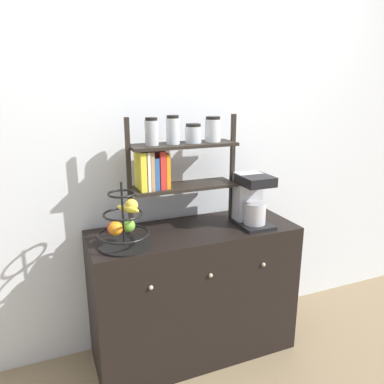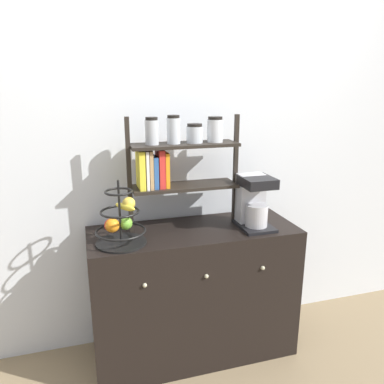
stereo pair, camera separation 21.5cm
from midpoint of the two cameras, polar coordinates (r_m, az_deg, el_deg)
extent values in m
plane|color=#847051|center=(2.49, 4.76, -26.05)|extent=(12.00, 12.00, 0.00)
cube|color=silver|center=(2.37, 0.95, 7.11)|extent=(7.00, 0.05, 2.60)
cube|color=black|center=(2.42, 2.91, -15.05)|extent=(1.24, 0.47, 0.84)
sphere|color=#B2AD8C|center=(2.02, -4.11, -14.07)|extent=(0.02, 0.02, 0.02)
sphere|color=#B2AD8C|center=(2.10, 5.23, -12.74)|extent=(0.02, 0.02, 0.02)
sphere|color=#B2AD8C|center=(2.24, 13.52, -11.27)|extent=(0.02, 0.02, 0.02)
cube|color=black|center=(2.31, 12.12, -5.11)|extent=(0.19, 0.25, 0.02)
cube|color=#B7B7BC|center=(2.32, 11.53, -0.90)|extent=(0.16, 0.10, 0.30)
cylinder|color=#B7B7BC|center=(2.27, 12.50, -3.53)|extent=(0.13, 0.13, 0.13)
cube|color=black|center=(2.22, 12.68, 1.48)|extent=(0.18, 0.20, 0.06)
cylinder|color=black|center=(2.05, -7.76, -7.70)|extent=(0.27, 0.27, 0.01)
cylinder|color=black|center=(1.99, -7.95, -3.03)|extent=(0.01, 0.01, 0.34)
torus|color=black|center=(2.03, -7.83, -5.97)|extent=(0.27, 0.27, 0.01)
torus|color=black|center=(1.99, -7.95, -3.03)|extent=(0.21, 0.21, 0.01)
torus|color=black|center=(1.96, -8.07, 0.02)|extent=(0.15, 0.15, 0.01)
sphere|color=red|center=(2.02, -9.26, -5.08)|extent=(0.07, 0.07, 0.07)
sphere|color=#6BAD33|center=(2.03, -7.10, -4.80)|extent=(0.07, 0.07, 0.07)
sphere|color=orange|center=(2.01, -9.06, -5.12)|extent=(0.08, 0.08, 0.08)
ellipsoid|color=yellow|center=(1.99, -7.14, -2.30)|extent=(0.11, 0.14, 0.04)
sphere|color=gold|center=(2.01, -6.61, -1.79)|extent=(0.07, 0.07, 0.07)
cube|color=black|center=(2.11, -6.68, 2.30)|extent=(0.02, 0.02, 0.66)
cube|color=black|center=(2.30, 9.31, 3.34)|extent=(0.02, 0.02, 0.66)
cube|color=black|center=(2.20, 1.65, 0.85)|extent=(0.62, 0.20, 0.02)
cube|color=black|center=(2.15, 1.70, 7.18)|extent=(0.62, 0.20, 0.02)
cube|color=yellow|center=(2.11, -4.97, 3.43)|extent=(0.03, 0.16, 0.22)
cube|color=white|center=(2.12, -4.18, 3.48)|extent=(0.02, 0.16, 0.22)
cube|color=tan|center=(2.12, -3.58, 3.52)|extent=(0.02, 0.15, 0.22)
cube|color=#2D599E|center=(2.13, -2.89, 3.08)|extent=(0.03, 0.14, 0.18)
cube|color=red|center=(2.13, -1.99, 3.62)|extent=(0.03, 0.14, 0.22)
cube|color=orange|center=(2.14, -1.18, 3.44)|extent=(0.02, 0.13, 0.20)
cylinder|color=#ADB2B7|center=(2.09, -3.19, 9.03)|extent=(0.08, 0.08, 0.14)
cylinder|color=black|center=(2.08, -3.22, 11.10)|extent=(0.07, 0.07, 0.02)
cylinder|color=silver|center=(2.12, 0.11, 9.27)|extent=(0.08, 0.08, 0.14)
cylinder|color=black|center=(2.11, 0.11, 11.42)|extent=(0.07, 0.07, 0.02)
cylinder|color=silver|center=(2.16, 3.29, 8.69)|extent=(0.10, 0.10, 0.09)
cylinder|color=black|center=(2.16, 3.31, 10.13)|extent=(0.09, 0.09, 0.02)
cylinder|color=silver|center=(2.21, 6.36, 9.24)|extent=(0.09, 0.09, 0.13)
cylinder|color=black|center=(2.20, 6.42, 11.12)|extent=(0.08, 0.08, 0.02)
camera|label=1|loc=(0.11, -87.14, 0.80)|focal=35.00mm
camera|label=2|loc=(0.11, 92.86, -0.80)|focal=35.00mm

